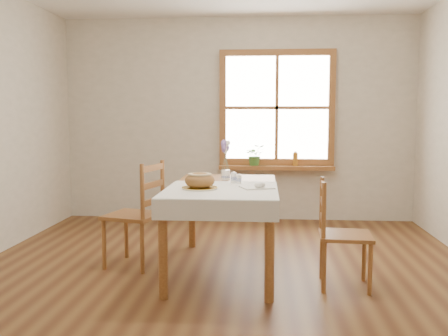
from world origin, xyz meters
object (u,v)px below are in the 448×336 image
(dining_table, at_px, (224,195))
(chair_right, at_px, (346,234))
(chair_left, at_px, (133,214))
(flower_vase, at_px, (226,176))
(bread_plate, at_px, (200,188))

(dining_table, distance_m, chair_right, 1.08)
(chair_left, distance_m, chair_right, 1.86)
(flower_vase, bearing_deg, chair_right, -34.04)
(chair_right, relative_size, bread_plate, 3.03)
(bread_plate, bearing_deg, chair_right, -2.53)
(chair_right, height_order, flower_vase, chair_right)
(dining_table, height_order, bread_plate, bread_plate)
(chair_left, bearing_deg, bread_plate, 75.32)
(dining_table, bearing_deg, chair_left, 175.89)
(dining_table, distance_m, flower_vase, 0.34)
(chair_right, bearing_deg, flower_vase, 59.54)
(dining_table, distance_m, chair_left, 0.85)
(chair_left, bearing_deg, dining_table, 100.81)
(chair_left, height_order, chair_right, chair_left)
(bread_plate, bearing_deg, chair_left, 150.40)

